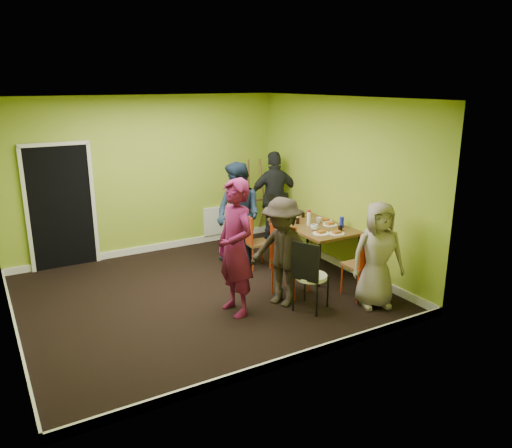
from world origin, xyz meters
The scene contains 28 objects.
ground centered at (0.00, 0.00, 0.00)m, with size 5.00×5.00×0.00m, color black.
room_walls centered at (-0.02, 0.04, 0.99)m, with size 5.04×4.54×2.82m.
dining_table centered at (2.05, 0.05, 0.70)m, with size 0.90×1.50×0.75m.
chair_left_far centered at (1.22, 0.58, 0.51)m, with size 0.41×0.41×0.90m.
chair_left_near centered at (1.08, -0.64, 0.61)m, with size 0.59×0.59×1.09m.
chair_back_end centered at (2.21, 1.36, 0.70)m, with size 0.42×0.49×0.99m.
chair_front_end centered at (1.97, -1.28, 0.57)m, with size 0.42×0.43×1.02m.
chair_bentwood centered at (1.04, -1.23, 0.55)m, with size 0.53×0.52×1.00m.
easel centered at (2.18, 2.02, 0.79)m, with size 0.64×0.60×1.60m.
plate_near_left centered at (1.76, 0.42, 0.76)m, with size 0.25×0.25×0.01m, color white.
plate_near_right centered at (1.86, -0.39, 0.76)m, with size 0.26×0.26×0.01m, color white.
plate_far_back centered at (2.00, 0.61, 0.76)m, with size 0.22×0.22×0.01m, color white.
plate_far_front centered at (2.06, -0.52, 0.76)m, with size 0.24×0.24×0.01m, color white.
plate_wall_back centered at (2.36, 0.14, 0.76)m, with size 0.23×0.23×0.01m, color white.
plate_wall_front centered at (2.28, -0.09, 0.76)m, with size 0.24×0.24×0.01m, color white.
thermos centered at (1.98, 0.09, 0.86)m, with size 0.06×0.06×0.22m, color white.
blue_bottle centered at (2.35, -0.29, 0.84)m, with size 0.07×0.07×0.18m, color #1824B4.
orange_bottle centered at (1.94, 0.31, 0.79)m, with size 0.03×0.03×0.08m, color red.
glass_mid centered at (1.86, 0.25, 0.80)m, with size 0.06×0.06×0.10m, color black.
glass_back centered at (2.18, 0.54, 0.79)m, with size 0.06×0.06×0.08m, color black.
glass_front centered at (2.22, -0.42, 0.79)m, with size 0.07×0.07×0.09m, color black.
cup_a centered at (1.88, -0.20, 0.80)m, with size 0.12×0.12×0.10m, color white.
cup_b centered at (2.21, 0.12, 0.80)m, with size 0.10×0.10×0.09m, color white.
person_standing centered at (0.17, -0.78, 0.92)m, with size 0.67×0.44×1.84m, color #60103C.
person_left_far centered at (1.03, 0.76, 0.88)m, with size 0.86×0.67×1.76m, color #152235.
person_left_near centered at (0.85, -0.85, 0.77)m, with size 0.99×0.57×1.53m, color black.
person_back_end centered at (2.21, 1.50, 0.89)m, with size 1.04×0.43×1.78m, color black.
person_front_end centered at (1.95, -1.55, 0.74)m, with size 0.73×0.47×1.49m, color gray.
Camera 1 is at (-2.69, -6.27, 3.03)m, focal length 35.00 mm.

